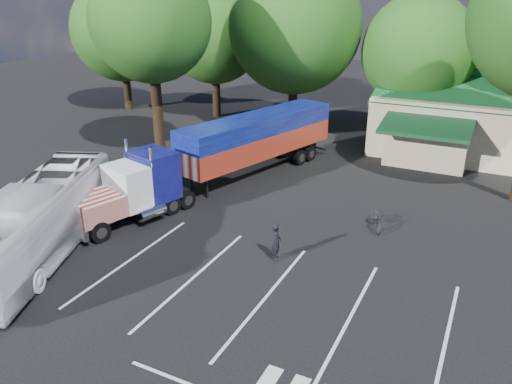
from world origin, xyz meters
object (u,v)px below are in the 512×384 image
at_px(woman, 276,242).
at_px(bicycle, 377,219).
at_px(semi_truck, 230,148).
at_px(tour_bus, 39,220).

distance_m(woman, bicycle, 5.81).
bearing_deg(semi_truck, bicycle, 3.82).
bearing_deg(tour_bus, bicycle, 12.50).
bearing_deg(tour_bus, semi_truck, 50.66).
bearing_deg(semi_truck, woman, -32.16).
bearing_deg(bicycle, woman, -144.01).
relative_size(woman, tour_bus, 0.15).
height_order(bicycle, tour_bus, tour_bus).
height_order(semi_truck, woman, semi_truck).
height_order(woman, tour_bus, tour_bus).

